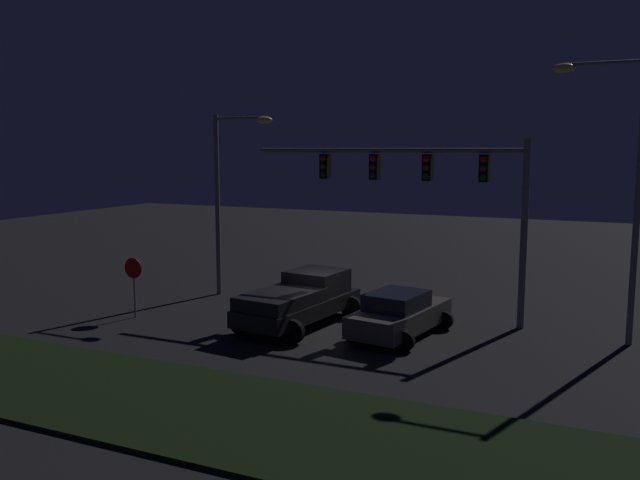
{
  "coord_description": "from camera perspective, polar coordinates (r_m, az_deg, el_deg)",
  "views": [
    {
      "loc": [
        9.16,
        -20.4,
        6.17
      ],
      "look_at": [
        -0.79,
        1.34,
        2.87
      ],
      "focal_mm": 37.22,
      "sensor_mm": 36.0,
      "label": 1
    }
  ],
  "objects": [
    {
      "name": "grass_median",
      "position": [
        16.64,
        -11.21,
        -13.86
      ],
      "size": [
        27.05,
        4.86,
        0.1
      ],
      "primitive_type": "cube",
      "color": "black",
      "rests_on": "ground_plane"
    },
    {
      "name": "street_lamp_right",
      "position": [
        22.61,
        24.47,
        5.64
      ],
      "size": [
        2.78,
        0.44,
        8.93
      ],
      "color": "slate",
      "rests_on": "ground_plane"
    },
    {
      "name": "car_sedan",
      "position": [
        22.21,
        6.83,
        -6.34
      ],
      "size": [
        2.94,
        4.63,
        1.51
      ],
      "rotation": [
        0.0,
        0.0,
        1.41
      ],
      "color": "#514C47",
      "rests_on": "ground_plane"
    },
    {
      "name": "street_lamp_left",
      "position": [
        27.83,
        -7.85,
        5.01
      ],
      "size": [
        2.75,
        0.44,
        7.55
      ],
      "color": "slate",
      "rests_on": "ground_plane"
    },
    {
      "name": "traffic_signal_gantry",
      "position": [
        24.05,
        9.29,
        5.05
      ],
      "size": [
        10.32,
        0.56,
        6.5
      ],
      "color": "slate",
      "rests_on": "ground_plane"
    },
    {
      "name": "ground_plane",
      "position": [
        23.2,
        0.39,
        -7.55
      ],
      "size": [
        80.0,
        80.0,
        0.0
      ],
      "primitive_type": "plane",
      "color": "black"
    },
    {
      "name": "stop_sign",
      "position": [
        25.16,
        -15.73,
        -2.98
      ],
      "size": [
        0.76,
        0.08,
        2.23
      ],
      "color": "slate",
      "rests_on": "ground_plane"
    },
    {
      "name": "pickup_truck",
      "position": [
        23.37,
        -1.61,
        -4.92
      ],
      "size": [
        3.31,
        5.6,
        1.8
      ],
      "rotation": [
        0.0,
        0.0,
        1.45
      ],
      "color": "black",
      "rests_on": "ground_plane"
    }
  ]
}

